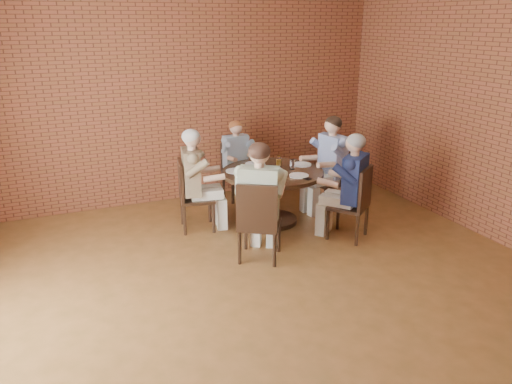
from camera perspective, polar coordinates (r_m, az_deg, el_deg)
name	(u,v)px	position (r m, az deg, el deg)	size (l,w,h in m)	color
floor	(276,306)	(5.09, 2.30, -12.91)	(7.00, 7.00, 0.00)	brown
wall_back	(176,90)	(7.68, -9.14, 11.41)	(7.00, 7.00, 0.00)	brown
dining_table	(273,186)	(6.86, 1.90, 0.67)	(1.39, 1.39, 0.75)	black
chair_a	(333,175)	(7.46, 8.83, 1.94)	(0.51, 0.51, 0.97)	black
diner_a	(329,164)	(7.35, 8.32, 3.14)	(0.57, 0.70, 1.40)	#374B90
chair_b	(235,168)	(7.85, -2.41, 2.72)	(0.42, 0.42, 0.89)	black
diner_b	(237,161)	(7.75, -2.18, 3.55)	(0.47, 0.58, 1.24)	#8396A6
chair_c	(190,193)	(6.68, -7.55, -0.11)	(0.52, 0.52, 0.96)	black
diner_c	(196,180)	(6.64, -6.84, 1.31)	(0.55, 0.68, 1.37)	brown
chair_d	(258,220)	(5.72, 0.27, -3.18)	(0.65, 0.65, 0.98)	black
diner_d	(260,202)	(5.75, 0.43, -1.14)	(0.58, 0.71, 1.42)	#B3A48C
chair_e	(356,201)	(6.45, 11.31, -1.01)	(0.63, 0.63, 0.96)	black
diner_e	(349,187)	(6.42, 10.63, 0.55)	(0.56, 0.68, 1.38)	#192247
plate_a	(302,164)	(7.10, 5.29, 3.16)	(0.26, 0.26, 0.01)	white
plate_b	(254,164)	(7.09, -0.20, 3.23)	(0.26, 0.26, 0.01)	white
plate_c	(235,171)	(6.77, -2.38, 2.43)	(0.26, 0.26, 0.01)	white
plate_d	(299,176)	(6.58, 4.92, 1.89)	(0.26, 0.26, 0.01)	white
glass_a	(292,164)	(6.87, 4.16, 3.19)	(0.07, 0.07, 0.14)	white
glass_b	(279,161)	(7.02, 2.62, 3.58)	(0.07, 0.07, 0.14)	white
glass_c	(254,159)	(7.10, -0.18, 3.76)	(0.07, 0.07, 0.14)	white
glass_d	(263,166)	(6.76, 0.82, 2.98)	(0.07, 0.07, 0.14)	white
glass_e	(261,172)	(6.49, 0.54, 2.28)	(0.07, 0.07, 0.14)	white
glass_f	(272,174)	(6.39, 1.89, 2.02)	(0.07, 0.07, 0.14)	white
smartphone	(306,178)	(6.48, 5.71, 1.57)	(0.08, 0.15, 0.01)	black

